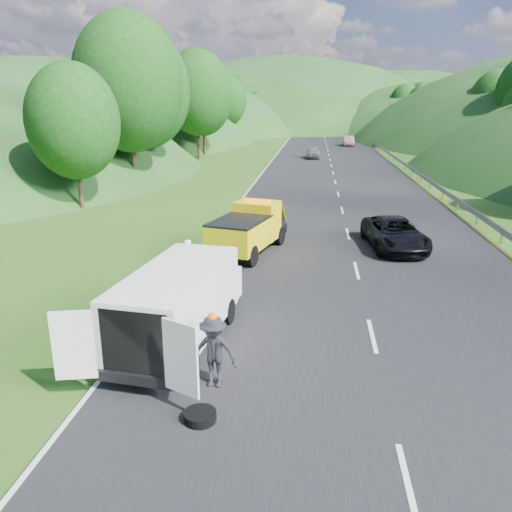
# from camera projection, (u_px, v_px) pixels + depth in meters

# --- Properties ---
(ground) EXTENTS (320.00, 320.00, 0.00)m
(ground) POSITION_uv_depth(u_px,v_px,m) (275.00, 305.00, 16.79)
(ground) COLOR #38661E
(ground) RESTS_ON ground
(road_surface) EXTENTS (14.00, 200.00, 0.02)m
(road_surface) POSITION_uv_depth(u_px,v_px,m) (331.00, 166.00, 54.45)
(road_surface) COLOR black
(road_surface) RESTS_ON ground
(guardrail) EXTENTS (0.06, 140.00, 1.52)m
(guardrail) POSITION_uv_depth(u_px,v_px,m) (385.00, 155.00, 65.52)
(guardrail) COLOR gray
(guardrail) RESTS_ON ground
(tree_line_left) EXTENTS (14.00, 140.00, 14.00)m
(tree_line_left) POSITION_uv_depth(u_px,v_px,m) (182.00, 148.00, 75.88)
(tree_line_left) COLOR #225619
(tree_line_left) RESTS_ON ground
(tree_line_right) EXTENTS (14.00, 140.00, 14.00)m
(tree_line_right) POSITION_uv_depth(u_px,v_px,m) (469.00, 151.00, 71.24)
(tree_line_right) COLOR #225619
(tree_line_right) RESTS_ON ground
(hills_backdrop) EXTENTS (201.00, 288.60, 44.00)m
(hills_backdrop) POSITION_uv_depth(u_px,v_px,m) (334.00, 127.00, 144.01)
(hills_backdrop) COLOR #2D5B23
(hills_backdrop) RESTS_ON ground
(tow_truck) EXTENTS (3.23, 5.65, 2.29)m
(tow_truck) POSITION_uv_depth(u_px,v_px,m) (249.00, 229.00, 22.44)
(tow_truck) COLOR black
(tow_truck) RESTS_ON ground
(white_van) EXTENTS (3.43, 6.56, 2.24)m
(white_van) POSITION_uv_depth(u_px,v_px,m) (179.00, 302.00, 13.78)
(white_van) COLOR black
(white_van) RESTS_ON ground
(woman) EXTENTS (0.56, 0.67, 1.62)m
(woman) POSITION_uv_depth(u_px,v_px,m) (190.00, 281.00, 19.06)
(woman) COLOR white
(woman) RESTS_ON ground
(child) EXTENTS (0.64, 0.59, 1.05)m
(child) POSITION_uv_depth(u_px,v_px,m) (222.00, 317.00, 15.84)
(child) COLOR #D5BD71
(child) RESTS_ON ground
(worker) EXTENTS (1.23, 0.80, 1.79)m
(worker) POSITION_uv_depth(u_px,v_px,m) (214.00, 386.00, 12.00)
(worker) COLOR black
(worker) RESTS_ON ground
(suitcase) EXTENTS (0.42, 0.33, 0.60)m
(suitcase) POSITION_uv_depth(u_px,v_px,m) (161.00, 284.00, 17.86)
(suitcase) COLOR #64664D
(suitcase) RESTS_ON ground
(spare_tire) EXTENTS (0.70, 0.70, 0.20)m
(spare_tire) POSITION_uv_depth(u_px,v_px,m) (200.00, 421.00, 10.67)
(spare_tire) COLOR black
(spare_tire) RESTS_ON ground
(passing_suv) EXTENTS (2.91, 5.27, 1.40)m
(passing_suv) POSITION_uv_depth(u_px,v_px,m) (393.00, 248.00, 23.41)
(passing_suv) COLOR black
(passing_suv) RESTS_ON ground
(dist_car_a) EXTENTS (1.71, 4.26, 1.45)m
(dist_car_a) POSITION_uv_depth(u_px,v_px,m) (313.00, 158.00, 61.84)
(dist_car_a) COLOR #515055
(dist_car_a) RESTS_ON ground
(dist_car_b) EXTENTS (1.62, 4.64, 1.53)m
(dist_car_b) POSITION_uv_depth(u_px,v_px,m) (348.00, 146.00, 80.14)
(dist_car_b) COLOR #78505B
(dist_car_b) RESTS_ON ground
(dist_car_c) EXTENTS (2.10, 5.18, 1.50)m
(dist_car_c) POSITION_uv_depth(u_px,v_px,m) (323.00, 136.00, 104.90)
(dist_car_c) COLOR #954D4A
(dist_car_c) RESTS_ON ground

